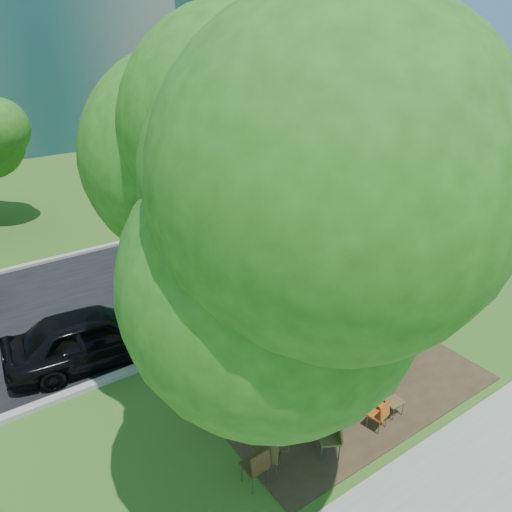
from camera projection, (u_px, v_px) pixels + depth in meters
ground at (300, 386)px, 12.79m from camera, size 160.00×160.00×0.00m
dirt_patch at (342, 382)px, 12.92m from camera, size 7.00×4.50×0.03m
asphalt_road at (177, 279)px, 17.97m from camera, size 80.00×8.00×0.04m
kerb_near at (237, 330)px, 14.98m from camera, size 80.00×0.25×0.14m
kerb_far at (133, 240)px, 20.99m from camera, size 80.00×0.25×0.14m
bg_tree_3 at (251, 94)px, 25.08m from camera, size 5.60×5.60×7.84m
bg_tree_4 at (376, 98)px, 28.74m from camera, size 5.00×5.00×6.85m
main_tree at (322, 207)px, 9.21m from camera, size 7.09×7.09×8.94m
school_bus at (321, 213)px, 19.55m from camera, size 11.57×3.34×2.79m
chair_0 at (257, 463)px, 9.85m from camera, size 0.63×0.58×0.97m
chair_1 at (270, 453)px, 10.08m from camera, size 0.83×0.66×0.97m
chair_2 at (332, 433)px, 10.55m from camera, size 0.64×0.81×0.97m
chair_3 at (334, 415)px, 11.19m from camera, size 0.67×0.53×0.78m
chair_4 at (380, 412)px, 11.26m from camera, size 0.53×0.55×0.79m
chair_5 at (392, 398)px, 11.69m from camera, size 0.53×0.47×0.80m
chair_6 at (394, 360)px, 12.99m from camera, size 0.56×0.53×0.78m
chair_7 at (398, 352)px, 13.22m from camera, size 0.76×0.60×0.88m
chair_8 at (212, 407)px, 11.44m from camera, size 0.52×0.66×0.77m
chair_9 at (284, 372)px, 12.44m from camera, size 0.72×0.60×0.89m
chair_10 at (287, 354)px, 13.05m from camera, size 0.63×0.80×0.96m
chair_11 at (332, 370)px, 12.56m from camera, size 0.57×0.71×0.83m
chair_12 at (404, 348)px, 13.33m from camera, size 0.57×0.61×0.93m
chair_13 at (405, 340)px, 13.73m from camera, size 0.56×0.48×0.82m
chair_14 at (334, 378)px, 12.24m from camera, size 0.59×0.60×0.90m
black_car at (93, 335)px, 13.47m from camera, size 4.74×2.29×1.56m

